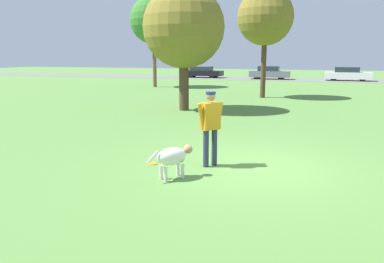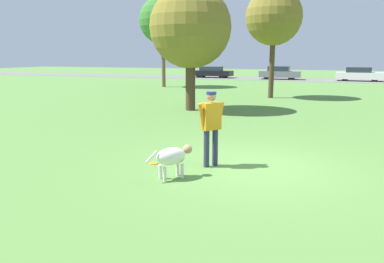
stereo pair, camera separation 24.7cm
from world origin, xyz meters
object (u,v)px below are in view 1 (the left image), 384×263
frisbee (152,164)px  dog (173,157)px  parked_car_black (202,72)px  parked_car_grey (269,73)px  tree_mid_center (265,18)px  tree_far_left (154,20)px  parked_car_white (348,74)px  person (210,122)px  tree_near_left (184,28)px

frisbee → dog: bearing=-42.9°
parked_car_black → parked_car_grey: (7.58, -0.39, 0.05)m
parked_car_black → tree_mid_center: bearing=-61.1°
tree_mid_center → parked_car_black: (-9.54, 18.27, -4.00)m
tree_far_left → parked_car_white: tree_far_left is taller
tree_far_left → tree_mid_center: (9.32, -4.89, -0.52)m
dog → tree_mid_center: tree_mid_center is taller
frisbee → tree_far_left: tree_far_left is taller
person → frisbee: bearing=141.2°
tree_far_left → parked_car_white: (15.04, 12.94, -4.49)m
tree_far_left → tree_mid_center: size_ratio=1.12×
tree_near_left → tree_far_left: 13.26m
tree_near_left → tree_far_left: tree_far_left is taller
tree_far_left → parked_car_black: size_ratio=1.55×
parked_car_grey → tree_mid_center: bearing=-84.6°
tree_near_left → person: bearing=-66.0°
tree_near_left → tree_mid_center: (2.64, 6.47, 0.93)m
tree_mid_center → parked_car_white: tree_mid_center is taller
dog → frisbee: 1.25m
person → parked_car_white: size_ratio=0.39×
dog → person: bearing=14.4°
parked_car_grey → parked_car_white: parked_car_grey is taller
tree_near_left → frisbee: bearing=-74.6°
dog → tree_far_left: bearing=63.0°
parked_car_grey → parked_car_white: 7.69m
tree_far_left → parked_car_black: (-0.23, 13.37, -4.52)m
person → parked_car_grey: bearing=43.6°
frisbee → tree_near_left: tree_near_left is taller
tree_mid_center → parked_car_grey: (-1.96, 17.88, -3.95)m
tree_far_left → parked_car_grey: size_ratio=1.68×
person → parked_car_white: (4.72, 32.48, -0.36)m
tree_far_left → tree_mid_center: tree_far_left is taller
person → tree_near_left: 9.35m
dog → parked_car_black: bearing=54.0°
dog → frisbee: bearing=84.6°
frisbee → parked_car_grey: (-1.65, 32.83, 0.67)m
dog → parked_car_white: bearing=28.7°
tree_mid_center → parked_car_grey: size_ratio=1.50×
parked_car_grey → parked_car_white: size_ratio=0.94×
tree_mid_center → parked_car_white: (5.73, 17.83, -3.97)m
parked_car_black → parked_car_white: 15.28m
person → parked_car_grey: person is taller
tree_far_left → parked_car_grey: (7.35, 12.99, -4.47)m
person → tree_near_left: bearing=62.4°
frisbee → parked_car_grey: size_ratio=0.05×
parked_car_black → parked_car_grey: size_ratio=1.08×
person → tree_near_left: size_ratio=0.31×
dog → parked_car_black: size_ratio=0.20×
tree_mid_center → dog: bearing=-88.0°
parked_car_white → parked_car_grey: bearing=-178.3°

